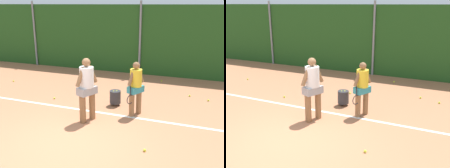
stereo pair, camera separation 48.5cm
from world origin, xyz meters
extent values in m
plane|color=#B2704C|center=(0.00, 2.07, 0.00)|extent=(30.51, 30.51, 0.00)
cube|color=#23511E|center=(0.00, 7.03, 1.59)|extent=(19.83, 0.25, 3.18)
cylinder|color=gray|center=(-5.72, 6.86, 1.67)|extent=(0.10, 0.10, 3.34)
cylinder|color=gray|center=(0.00, 6.86, 1.67)|extent=(0.10, 0.10, 3.34)
cube|color=white|center=(0.00, 2.02, 0.00)|extent=(14.49, 0.10, 0.01)
cylinder|color=#8C603D|center=(-0.01, 1.54, 0.40)|extent=(0.18, 0.18, 0.80)
cylinder|color=#8C603D|center=(-0.15, 1.22, 0.40)|extent=(0.18, 0.18, 0.80)
cube|color=#99999E|center=(-0.08, 1.38, 0.90)|extent=(0.50, 0.61, 0.21)
cylinder|color=white|center=(-0.08, 1.38, 1.29)|extent=(0.39, 0.39, 0.57)
sphere|color=#8C603D|center=(-0.08, 1.38, 1.70)|extent=(0.23, 0.23, 0.23)
cylinder|color=#8C603D|center=(0.01, 1.58, 1.34)|extent=(0.20, 0.30, 0.54)
cylinder|color=#8C603D|center=(-0.17, 1.18, 1.34)|extent=(0.20, 0.30, 0.54)
cylinder|color=#8C603D|center=(1.15, 2.39, 0.36)|extent=(0.16, 0.16, 0.71)
cylinder|color=#8C603D|center=(1.01, 2.11, 0.36)|extent=(0.16, 0.16, 0.71)
cube|color=teal|center=(1.08, 2.25, 0.81)|extent=(0.46, 0.55, 0.19)
cylinder|color=yellow|center=(1.08, 2.25, 1.15)|extent=(0.35, 0.35, 0.51)
sphere|color=#8C603D|center=(1.08, 2.25, 1.52)|extent=(0.21, 0.21, 0.21)
cylinder|color=#8C603D|center=(1.17, 2.43, 1.19)|extent=(0.18, 0.27, 0.48)
cylinder|color=#8C603D|center=(0.99, 2.07, 1.19)|extent=(0.18, 0.27, 0.48)
cylinder|color=black|center=(1.00, 1.97, 0.84)|extent=(0.03, 0.03, 0.28)
torus|color=#26262B|center=(1.00, 1.97, 0.57)|extent=(0.15, 0.27, 0.28)
cylinder|color=#2D2D33|center=(0.27, 2.75, 0.29)|extent=(0.36, 0.36, 0.42)
cylinder|color=#2D2D33|center=(0.39, 2.75, 0.04)|extent=(0.02, 0.02, 0.08)
cylinder|color=#2D2D33|center=(0.14, 2.75, 0.04)|extent=(0.02, 0.02, 0.08)
cylinder|color=#2D2D33|center=(0.27, 2.88, 0.04)|extent=(0.02, 0.02, 0.08)
sphere|color=#CCDB33|center=(0.31, 2.78, 0.48)|extent=(0.07, 0.07, 0.07)
sphere|color=#CCDB33|center=(0.22, 2.73, 0.48)|extent=(0.07, 0.07, 0.07)
sphere|color=#CCDB33|center=(1.84, 0.33, 0.03)|extent=(0.07, 0.07, 0.07)
sphere|color=#CCDB33|center=(1.22, 6.02, 0.03)|extent=(0.07, 0.07, 0.07)
sphere|color=#CCDB33|center=(-4.74, 3.78, 0.03)|extent=(0.07, 0.07, 0.07)
sphere|color=#CCDB33|center=(0.04, 3.91, 0.03)|extent=(0.07, 0.07, 0.07)
sphere|color=#CCDB33|center=(-1.93, 2.57, 0.03)|extent=(0.07, 0.07, 0.07)
sphere|color=#CCDB33|center=(3.15, 4.21, 0.03)|extent=(0.07, 0.07, 0.07)
sphere|color=#CCDB33|center=(2.51, 4.47, 0.03)|extent=(0.07, 0.07, 0.07)
camera|label=1|loc=(2.95, -4.80, 3.22)|focal=41.86mm
camera|label=2|loc=(3.40, -4.62, 3.22)|focal=41.86mm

